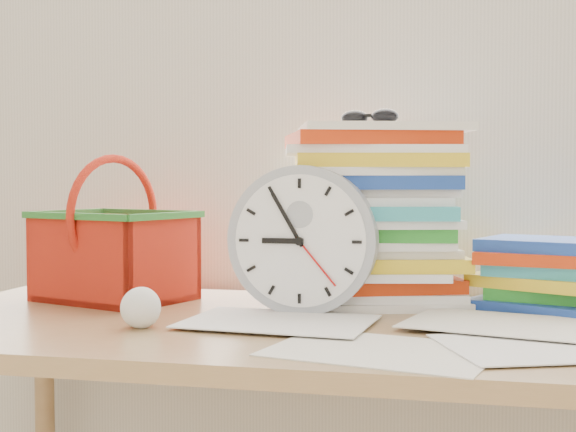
% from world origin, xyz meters
% --- Properties ---
extents(curtain, '(2.40, 0.01, 2.50)m').
position_xyz_m(curtain, '(0.00, 1.98, 1.30)').
color(curtain, beige).
rests_on(curtain, room_shell).
extents(desk, '(1.40, 0.70, 0.75)m').
position_xyz_m(desk, '(0.00, 1.60, 0.68)').
color(desk, '#967246').
rests_on(desk, ground).
extents(paper_stack, '(0.41, 0.37, 0.35)m').
position_xyz_m(paper_stack, '(0.11, 1.82, 0.92)').
color(paper_stack, white).
rests_on(paper_stack, desk).
extents(clock, '(0.27, 0.05, 0.27)m').
position_xyz_m(clock, '(0.00, 1.67, 0.88)').
color(clock, '#9A9FA8').
rests_on(clock, desk).
extents(sunglasses, '(0.16, 0.15, 0.03)m').
position_xyz_m(sunglasses, '(0.10, 1.80, 1.11)').
color(sunglasses, black).
rests_on(sunglasses, paper_stack).
extents(book_stack, '(0.32, 0.28, 0.13)m').
position_xyz_m(book_stack, '(0.44, 1.80, 0.82)').
color(book_stack, white).
rests_on(book_stack, desk).
extents(basket, '(0.34, 0.30, 0.29)m').
position_xyz_m(basket, '(-0.41, 1.75, 0.89)').
color(basket, red).
rests_on(basket, desk).
extents(crumpled_ball, '(0.07, 0.07, 0.07)m').
position_xyz_m(crumpled_ball, '(-0.23, 1.48, 0.78)').
color(crumpled_ball, white).
rests_on(crumpled_ball, desk).
extents(scattered_papers, '(1.26, 0.42, 0.02)m').
position_xyz_m(scattered_papers, '(0.00, 1.60, 0.76)').
color(scattered_papers, white).
rests_on(scattered_papers, desk).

